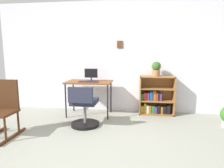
# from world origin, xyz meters

# --- Properties ---
(ground_plane) EXTENTS (6.24, 6.24, 0.00)m
(ground_plane) POSITION_xyz_m (0.00, 0.00, 0.00)
(ground_plane) COLOR gray
(wall_back) EXTENTS (5.20, 0.12, 2.46)m
(wall_back) POSITION_xyz_m (0.00, 2.15, 1.23)
(wall_back) COLOR silver
(wall_back) RESTS_ON ground_plane
(desk) EXTENTS (0.95, 0.57, 0.74)m
(desk) POSITION_xyz_m (-0.38, 1.68, 0.67)
(desk) COLOR brown
(desk) RESTS_ON ground_plane
(monitor) EXTENTS (0.28, 0.16, 0.26)m
(monitor) POSITION_xyz_m (-0.34, 1.74, 0.87)
(monitor) COLOR #262628
(monitor) RESTS_ON desk
(keyboard) EXTENTS (0.40, 0.14, 0.02)m
(keyboard) POSITION_xyz_m (-0.36, 1.57, 0.74)
(keyboard) COLOR #2A2135
(keyboard) RESTS_ON desk
(office_chair) EXTENTS (0.52, 0.55, 0.76)m
(office_chair) POSITION_xyz_m (-0.30, 1.00, 0.33)
(office_chair) COLOR black
(office_chair) RESTS_ON ground_plane
(rocking_chair) EXTENTS (0.42, 0.64, 0.90)m
(rocking_chair) POSITION_xyz_m (-1.47, 0.47, 0.45)
(rocking_chair) COLOR #432411
(rocking_chair) RESTS_ON ground_plane
(bookshelf_low) EXTENTS (0.73, 0.30, 0.84)m
(bookshelf_low) POSITION_xyz_m (1.04, 1.95, 0.37)
(bookshelf_low) COLOR #915F2F
(bookshelf_low) RESTS_ON ground_plane
(potted_plant_on_shelf) EXTENTS (0.19, 0.19, 0.31)m
(potted_plant_on_shelf) POSITION_xyz_m (1.03, 1.90, 1.00)
(potted_plant_on_shelf) COLOR #9E6642
(potted_plant_on_shelf) RESTS_ON bookshelf_low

